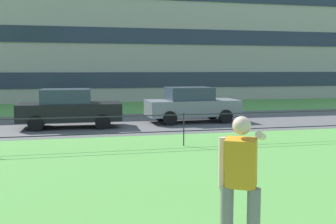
{
  "coord_description": "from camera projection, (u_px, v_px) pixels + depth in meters",
  "views": [
    {
      "loc": [
        -0.5,
        -0.39,
        2.33
      ],
      "look_at": [
        1.44,
        7.79,
        1.45
      ],
      "focal_mm": 43.95,
      "sensor_mm": 36.0,
      "label": 1
    }
  ],
  "objects": [
    {
      "name": "apartment_building_background",
      "position": [
        135.0,
        20.0,
        34.28
      ],
      "size": [
        38.84,
        11.27,
        12.81
      ],
      "color": "#ADA393",
      "rests_on": "ground"
    },
    {
      "name": "car_black_center",
      "position": [
        69.0,
        108.0,
        16.35
      ],
      "size": [
        4.06,
        1.93,
        1.54
      ],
      "color": "black",
      "rests_on": "ground"
    },
    {
      "name": "person_thrower",
      "position": [
        241.0,
        184.0,
        4.9
      ],
      "size": [
        0.76,
        0.67,
        1.78
      ],
      "color": "slate",
      "rests_on": "ground"
    },
    {
      "name": "car_grey_far_right",
      "position": [
        191.0,
        105.0,
        18.02
      ],
      "size": [
        4.04,
        1.89,
        1.54
      ],
      "color": "slate",
      "rests_on": "ground"
    },
    {
      "name": "street_strip",
      "position": [
        84.0,
        124.0,
        17.38
      ],
      "size": [
        80.0,
        7.0,
        0.01
      ],
      "primitive_type": "cube",
      "color": "#565454",
      "rests_on": "ground"
    },
    {
      "name": "park_fence",
      "position": [
        90.0,
        127.0,
        11.83
      ],
      "size": [
        39.49,
        0.04,
        1.0
      ],
      "color": "#232328",
      "rests_on": "ground"
    }
  ]
}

